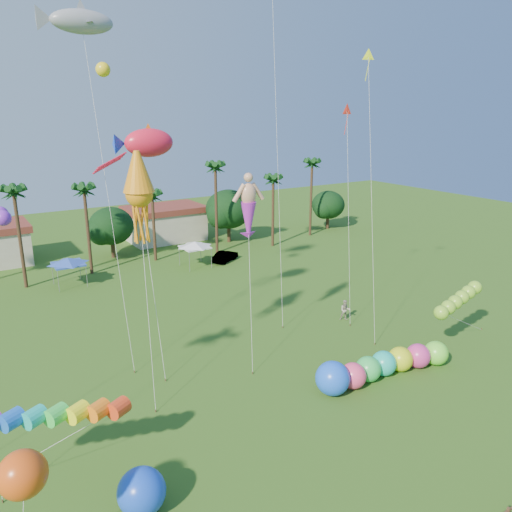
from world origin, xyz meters
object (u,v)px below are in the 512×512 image
car_b (225,256)px  spectator_b (345,310)px  caterpillar_inflatable (379,366)px  blue_ball (142,492)px

car_b → spectator_b: bearing=150.2°
spectator_b → caterpillar_inflatable: size_ratio=0.17×
car_b → blue_ball: bearing=115.0°
car_b → blue_ball: (-22.34, -32.62, 0.45)m
caterpillar_inflatable → blue_ball: bearing=-166.0°
caterpillar_inflatable → spectator_b: bearing=66.4°
spectator_b → blue_ball: bearing=-119.3°
spectator_b → blue_ball: 25.38m
car_b → blue_ball: blue_ball is taller
caterpillar_inflatable → blue_ball: 18.01m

